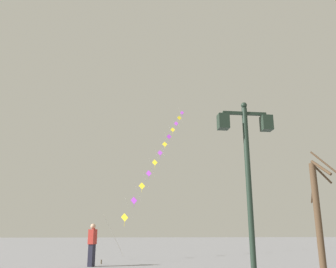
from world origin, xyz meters
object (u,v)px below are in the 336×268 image
at_px(kite_flyer, 92,244).
at_px(twin_lantern_lamp_post, 247,155).
at_px(kite_train, 160,153).
at_px(bare_tree, 318,212).

bearing_deg(kite_flyer, twin_lantern_lamp_post, -128.30).
xyz_separation_m(twin_lantern_lamp_post, kite_train, (-0.60, 17.52, 3.84)).
relative_size(twin_lantern_lamp_post, bare_tree, 1.15).
distance_m(twin_lantern_lamp_post, bare_tree, 4.60).
bearing_deg(bare_tree, kite_train, 105.18).
distance_m(kite_flyer, bare_tree, 8.92).
xyz_separation_m(twin_lantern_lamp_post, bare_tree, (3.37, 2.87, -1.24)).
height_order(kite_train, kite_flyer, kite_train).
relative_size(twin_lantern_lamp_post, kite_flyer, 2.75).
bearing_deg(kite_train, bare_tree, -74.82).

